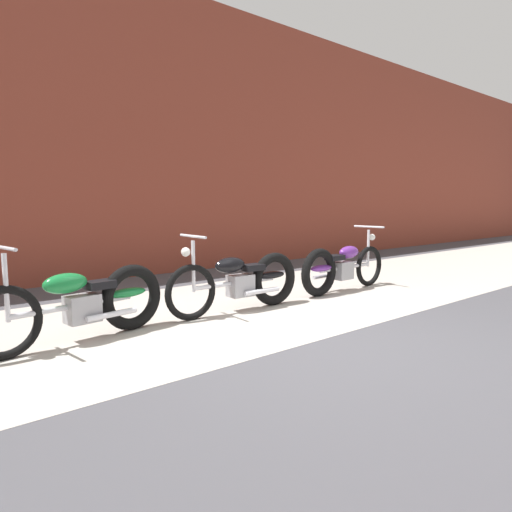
% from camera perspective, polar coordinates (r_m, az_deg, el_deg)
% --- Properties ---
extents(ground_plane, '(80.00, 80.00, 0.00)m').
position_cam_1_polar(ground_plane, '(4.57, 7.34, -11.01)').
color(ground_plane, '#47474C').
extents(sidewalk_slab, '(36.00, 3.50, 0.01)m').
position_cam_1_polar(sidewalk_slab, '(5.87, -5.24, -6.96)').
color(sidewalk_slab, '#B2ADA3').
rests_on(sidewalk_slab, ground).
extents(brick_building_wall, '(36.00, 0.50, 5.51)m').
position_cam_1_polar(brick_building_wall, '(8.88, -18.44, 15.25)').
color(brick_building_wall, brown).
rests_on(brick_building_wall, ground).
extents(motorcycle_green, '(2.00, 0.60, 1.03)m').
position_cam_1_polar(motorcycle_green, '(4.83, -20.71, -5.55)').
color(motorcycle_green, black).
rests_on(motorcycle_green, ground).
extents(motorcycle_black, '(2.01, 0.58, 1.03)m').
position_cam_1_polar(motorcycle_black, '(5.76, -1.39, -3.17)').
color(motorcycle_black, black).
rests_on(motorcycle_black, ground).
extents(motorcycle_purple, '(2.01, 0.58, 1.03)m').
position_cam_1_polar(motorcycle_purple, '(7.07, 10.72, -1.43)').
color(motorcycle_purple, black).
rests_on(motorcycle_purple, ground).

